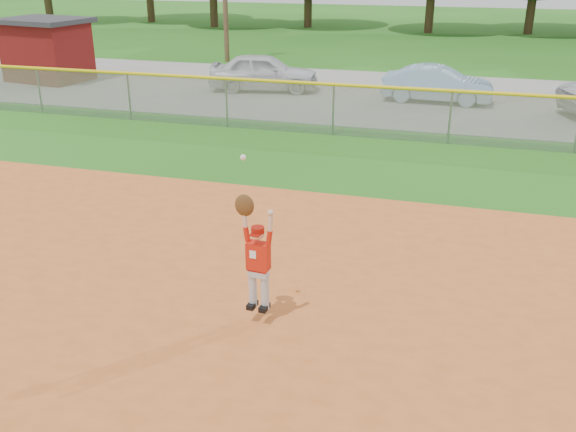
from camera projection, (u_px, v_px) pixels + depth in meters
The scene contains 8 objects.
ground at pixel (196, 295), 10.16m from camera, with size 120.00×120.00×0.00m, color #236316.
clay_infield at pixel (91, 416), 7.49m from camera, with size 24.00×16.00×0.04m, color #C45A23.
parking_strip at pixel (367, 95), 24.35m from camera, with size 44.00×10.00×0.03m, color gray.
car_white_a at pixel (264, 72), 24.74m from camera, with size 1.68×4.16×1.42m, color silver.
car_blue at pixel (437, 84), 22.86m from camera, with size 1.34×3.85×1.27m, color #86AAC8.
utility_shed at pixel (47, 49), 26.50m from camera, with size 3.77×3.15×2.55m.
outfield_fence at pixel (333, 106), 18.70m from camera, with size 40.06×0.10×1.55m.
ballplayer at pixel (256, 254), 9.00m from camera, with size 0.57×0.25×2.29m.
Camera 1 is at (3.89, -8.15, 5.04)m, focal length 40.00 mm.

